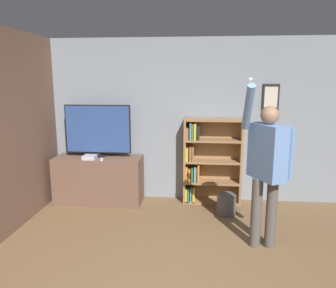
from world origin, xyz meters
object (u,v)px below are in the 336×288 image
(game_console, at_px, (90,157))
(bookshelf, at_px, (207,161))
(person, at_px, (267,163))
(television, at_px, (98,130))
(waste_bin, at_px, (226,204))

(game_console, distance_m, bookshelf, 1.91)
(person, bearing_deg, television, -146.97)
(bookshelf, bearing_deg, television, -176.45)
(bookshelf, height_order, waste_bin, bookshelf)
(person, relative_size, waste_bin, 6.39)
(game_console, height_order, waste_bin, game_console)
(television, height_order, person, person)
(waste_bin, bearing_deg, television, 169.67)
(television, relative_size, bookshelf, 0.77)
(person, bearing_deg, waste_bin, 172.44)
(television, xyz_separation_m, person, (2.45, -1.33, -0.15))
(game_console, bearing_deg, television, 63.13)
(game_console, bearing_deg, person, -24.20)
(bookshelf, distance_m, person, 1.63)
(television, distance_m, bookshelf, 1.87)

